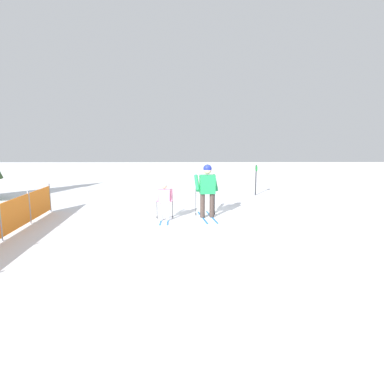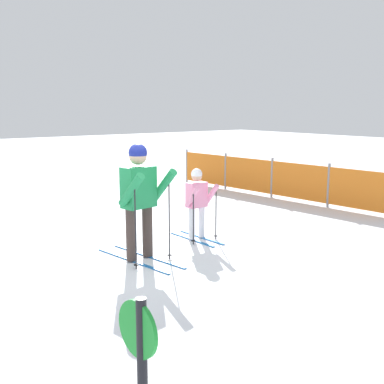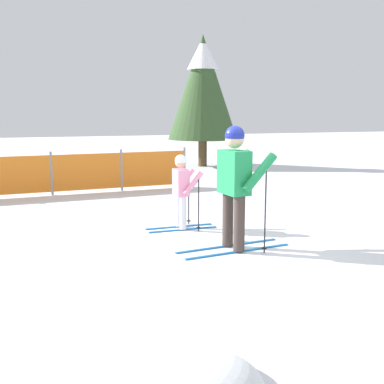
{
  "view_description": "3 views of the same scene",
  "coord_description": "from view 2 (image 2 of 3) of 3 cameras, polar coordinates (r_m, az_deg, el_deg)",
  "views": [
    {
      "loc": [
        -9.68,
        0.76,
        2.43
      ],
      "look_at": [
        0.12,
        0.66,
        0.85
      ],
      "focal_mm": 28.0,
      "sensor_mm": 36.0,
      "label": 1
    },
    {
      "loc": [
        6.14,
        -3.45,
        2.3
      ],
      "look_at": [
        0.01,
        1.16,
        0.94
      ],
      "focal_mm": 45.0,
      "sensor_mm": 36.0,
      "label": 2
    },
    {
      "loc": [
        -2.55,
        -6.03,
        1.99
      ],
      "look_at": [
        -0.3,
        1.14,
        0.69
      ],
      "focal_mm": 45.0,
      "sensor_mm": 36.0,
      "label": 3
    }
  ],
  "objects": [
    {
      "name": "ground_plane",
      "position": [
        7.41,
        -7.33,
        -8.09
      ],
      "size": [
        60.0,
        60.0,
        0.0
      ],
      "primitive_type": "plane",
      "color": "white"
    },
    {
      "name": "skier_child",
      "position": [
        8.34,
        0.63,
        -0.75
      ],
      "size": [
        1.19,
        0.58,
        1.25
      ],
      "rotation": [
        0.0,
        0.0,
        0.03
      ],
      "color": "#1966B2",
      "rests_on": "ground_plane"
    },
    {
      "name": "skier_adult",
      "position": [
        7.2,
        -6.23,
        0.06
      ],
      "size": [
        1.71,
        0.81,
        1.77
      ],
      "rotation": [
        0.0,
        0.0,
        0.15
      ],
      "color": "#1966B2",
      "rests_on": "ground_plane"
    },
    {
      "name": "safety_fence",
      "position": [
        12.47,
        9.45,
        1.7
      ],
      "size": [
        6.67,
        0.61,
        1.02
      ],
      "rotation": [
        0.0,
        0.0,
        0.08
      ],
      "color": "gray",
      "rests_on": "ground_plane"
    }
  ]
}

